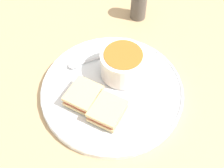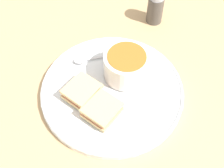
# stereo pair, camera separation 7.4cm
# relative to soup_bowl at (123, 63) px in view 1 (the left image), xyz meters

# --- Properties ---
(ground_plane) EXTENTS (2.40, 2.40, 0.00)m
(ground_plane) POSITION_rel_soup_bowl_xyz_m (-0.05, 0.02, -0.05)
(ground_plane) COLOR tan
(plate) EXTENTS (0.35, 0.35, 0.02)m
(plate) POSITION_rel_soup_bowl_xyz_m (-0.05, 0.02, -0.04)
(plate) COLOR white
(plate) RESTS_ON ground_plane
(soup_bowl) EXTENTS (0.11, 0.11, 0.07)m
(soup_bowl) POSITION_rel_soup_bowl_xyz_m (0.00, 0.00, 0.00)
(soup_bowl) COLOR white
(soup_bowl) RESTS_ON plate
(spoon) EXTENTS (0.07, 0.10, 0.01)m
(spoon) POSITION_rel_soup_bowl_xyz_m (0.01, 0.12, -0.03)
(spoon) COLOR silver
(spoon) RESTS_ON plate
(sandwich_half_near) EXTENTS (0.10, 0.09, 0.03)m
(sandwich_half_near) POSITION_rel_soup_bowl_xyz_m (-0.09, 0.08, -0.02)
(sandwich_half_near) COLOR #DBBC7F
(sandwich_half_near) RESTS_ON plate
(sandwich_half_far) EXTENTS (0.09, 0.09, 0.03)m
(sandwich_half_far) POSITION_rel_soup_bowl_xyz_m (-0.13, 0.02, -0.02)
(sandwich_half_far) COLOR #DBBC7F
(sandwich_half_far) RESTS_ON plate
(salt_shaker) EXTENTS (0.05, 0.05, 0.09)m
(salt_shaker) POSITION_rel_soup_bowl_xyz_m (0.23, -0.02, -0.01)
(salt_shaker) COLOR #4C4742
(salt_shaker) RESTS_ON ground_plane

